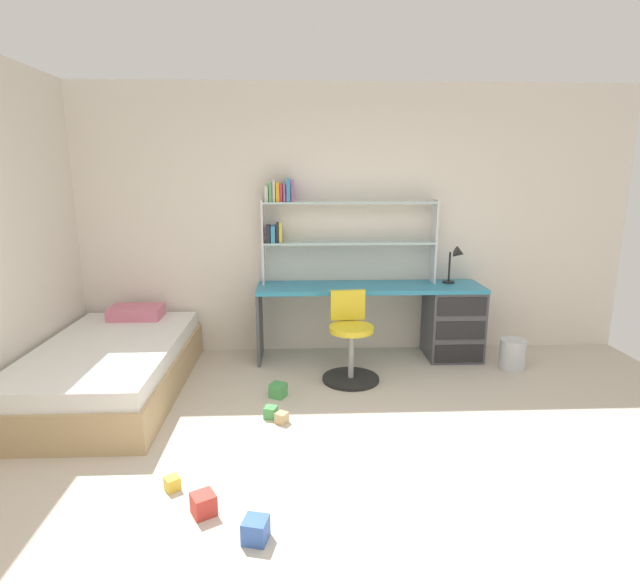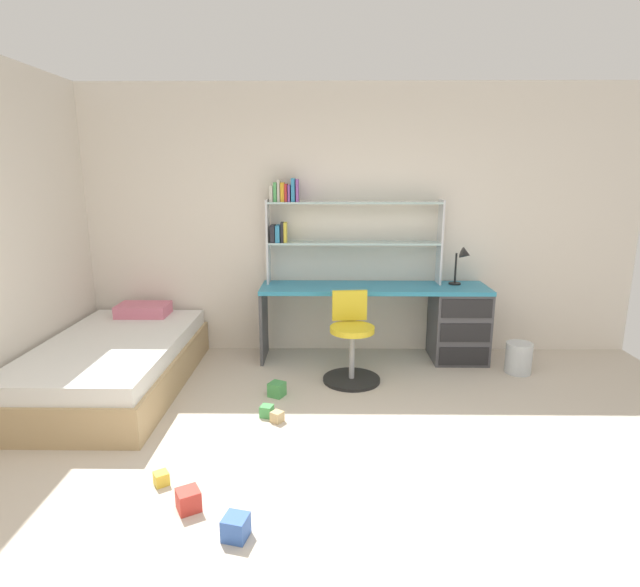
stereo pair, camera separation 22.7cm
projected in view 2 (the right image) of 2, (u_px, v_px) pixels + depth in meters
The scene contains 14 objects.
ground_plane at pixel (346, 514), 2.84m from camera, with size 6.15×6.47×0.02m, color beige.
room_shell at pixel (166, 239), 3.85m from camera, with size 6.15×6.47×2.72m.
desk at pixel (435, 318), 5.10m from camera, with size 2.25×0.54×0.76m.
bookshelf_hutch at pixel (330, 222), 5.05m from camera, with size 1.74×0.22×1.04m.
desk_lamp at pixel (463, 260), 5.02m from camera, with size 0.20×0.17×0.38m.
swivel_chair at pixel (351, 346), 4.59m from camera, with size 0.52×0.52×0.81m.
bed_platform at pixel (115, 364), 4.45m from camera, with size 1.17×2.09×0.56m.
waste_bin at pixel (519, 358), 4.80m from camera, with size 0.24×0.24×0.29m, color silver.
toy_block_yellow_0 at pixel (161, 478), 3.08m from camera, with size 0.08×0.08×0.08m, color gold.
toy_block_red_1 at pixel (188, 500), 2.84m from camera, with size 0.12×0.12×0.12m, color red.
toy_block_green_2 at pixel (267, 411), 3.94m from camera, with size 0.09×0.09×0.09m, color #479E51.
toy_block_natural_3 at pixel (277, 417), 3.86m from camera, with size 0.08×0.08×0.08m, color tan.
toy_block_blue_4 at pixel (236, 527), 2.62m from camera, with size 0.12×0.12×0.12m, color #3860B7.
toy_block_green_5 at pixel (277, 389), 4.31m from camera, with size 0.12×0.12×0.12m, color #479E51.
Camera 2 is at (-0.12, -2.48, 1.84)m, focal length 28.51 mm.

